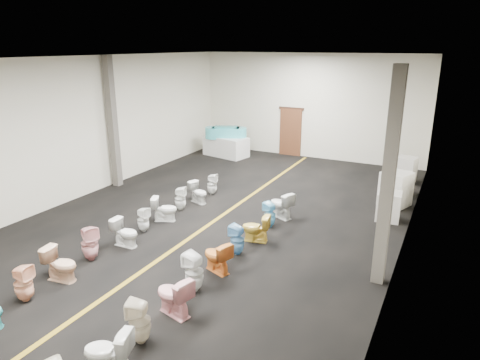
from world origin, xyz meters
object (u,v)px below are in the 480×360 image
(appliance_crate_b, at_px, (396,189))
(toilet_left_1, at_px, (23,283))
(toilet_left_7, at_px, (180,199))
(toilet_right_4, at_px, (194,272))
(toilet_left_8, at_px, (199,192))
(appliance_crate_c, at_px, (400,183))
(toilet_left_2, at_px, (61,264))
(toilet_left_3, at_px, (90,243))
(toilet_left_6, at_px, (165,209))
(toilet_right_3, at_px, (174,295))
(toilet_right_8, at_px, (270,215))
(toilet_left_9, at_px, (212,184))
(toilet_right_6, at_px, (237,240))
(toilet_right_7, at_px, (256,228))
(appliance_crate_a, at_px, (389,206))
(appliance_crate_d, at_px, (406,170))
(bathtub, at_px, (226,133))
(toilet_right_9, at_px, (281,205))
(toilet_left_4, at_px, (125,233))
(toilet_left_5, at_px, (143,220))
(display_table, at_px, (226,146))
(toilet_right_2, at_px, (140,322))
(toilet_right_1, at_px, (108,352))

(appliance_crate_b, height_order, toilet_left_1, appliance_crate_b)
(toilet_left_7, height_order, toilet_right_4, toilet_right_4)
(toilet_left_7, distance_m, toilet_left_8, 0.81)
(appliance_crate_c, relative_size, toilet_left_2, 1.02)
(appliance_crate_c, bearing_deg, toilet_left_3, -125.45)
(toilet_left_6, relative_size, toilet_right_3, 0.90)
(toilet_left_1, distance_m, toilet_right_8, 6.20)
(toilet_left_9, relative_size, toilet_right_3, 0.90)
(toilet_right_6, distance_m, toilet_right_7, 0.86)
(toilet_left_8, relative_size, toilet_right_3, 0.85)
(appliance_crate_a, relative_size, toilet_left_7, 1.12)
(toilet_right_4, bearing_deg, toilet_left_3, -82.05)
(toilet_left_1, height_order, toilet_left_2, toilet_left_1)
(appliance_crate_a, xyz_separation_m, appliance_crate_d, (0.00, 4.01, 0.05))
(appliance_crate_a, bearing_deg, bathtub, 150.37)
(toilet_left_7, bearing_deg, toilet_left_3, 162.27)
(toilet_right_4, bearing_deg, toilet_right_9, -173.48)
(toilet_left_4, height_order, toilet_left_7, toilet_left_7)
(toilet_left_3, height_order, toilet_right_3, toilet_left_3)
(appliance_crate_c, xyz_separation_m, toilet_right_3, (-2.84, -9.03, 0.02))
(toilet_right_3, bearing_deg, toilet_left_5, -118.86)
(display_table, distance_m, toilet_right_7, 8.88)
(toilet_right_6, bearing_deg, display_table, -143.45)
(bathtub, height_order, toilet_right_4, bathtub)
(toilet_left_3, bearing_deg, toilet_left_1, -153.70)
(toilet_left_5, distance_m, toilet_right_9, 3.92)
(appliance_crate_a, bearing_deg, toilet_left_3, -135.78)
(toilet_right_7, bearing_deg, appliance_crate_c, 142.23)
(toilet_left_8, bearing_deg, bathtub, 37.94)
(display_table, height_order, toilet_right_4, display_table)
(toilet_right_3, bearing_deg, display_table, -141.94)
(toilet_right_6, bearing_deg, toilet_left_2, -39.37)
(bathtub, height_order, toilet_left_1, bathtub)
(display_table, relative_size, toilet_right_2, 2.44)
(toilet_left_1, relative_size, toilet_left_4, 1.10)
(appliance_crate_c, height_order, toilet_right_8, appliance_crate_c)
(bathtub, bearing_deg, toilet_right_4, -86.44)
(toilet_left_7, bearing_deg, toilet_left_8, -27.56)
(toilet_left_9, bearing_deg, bathtub, 12.53)
(toilet_left_6, bearing_deg, toilet_right_9, -83.14)
(toilet_left_3, xyz_separation_m, toilet_right_1, (2.98, -2.57, -0.04))
(toilet_right_2, relative_size, toilet_right_4, 0.96)
(toilet_left_9, bearing_deg, toilet_left_6, 167.60)
(toilet_left_4, bearing_deg, toilet_right_6, -73.87)
(toilet_left_9, height_order, toilet_right_9, toilet_right_9)
(toilet_left_8, distance_m, toilet_right_7, 3.30)
(appliance_crate_b, distance_m, appliance_crate_d, 2.69)
(toilet_left_5, bearing_deg, toilet_left_1, -174.07)
(toilet_right_1, relative_size, toilet_right_6, 1.02)
(appliance_crate_d, height_order, toilet_left_8, appliance_crate_d)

